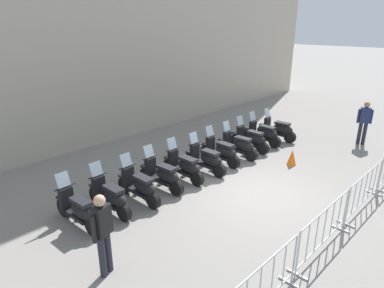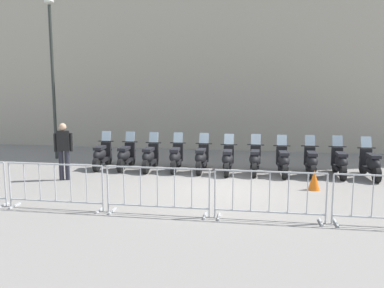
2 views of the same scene
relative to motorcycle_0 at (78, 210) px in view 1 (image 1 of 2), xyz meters
The scene contains 17 objects.
ground_plane 4.91m from the motorcycle_0, 33.48° to the right, with size 120.00×120.00×0.00m, color gray.
motorcycle_0 is the anchor object (origin of this frame).
motorcycle_1 0.88m from the motorcycle_0, ahead, with size 0.57×1.73×1.24m.
motorcycle_2 1.76m from the motorcycle_0, ahead, with size 0.59×1.72×1.24m.
motorcycle_3 2.64m from the motorcycle_0, ahead, with size 0.56×1.73×1.24m.
motorcycle_4 3.51m from the motorcycle_0, ahead, with size 0.61×1.72×1.24m.
motorcycle_5 4.39m from the motorcycle_0, ahead, with size 0.58×1.72×1.24m.
motorcycle_6 5.27m from the motorcycle_0, ahead, with size 0.62×1.72×1.24m.
motorcycle_7 6.15m from the motorcycle_0, ahead, with size 0.56×1.73×1.24m.
motorcycle_8 7.02m from the motorcycle_0, ahead, with size 0.62×1.72×1.24m.
motorcycle_9 7.90m from the motorcycle_0, ahead, with size 0.61×1.72×1.24m.
motorcycle_10 8.79m from the motorcycle_0, ahead, with size 0.56×1.73×1.24m.
barrier_segment_2 5.57m from the motorcycle_0, 62.43° to the right, with size 2.32×0.71×1.07m.
barrier_segment_3 7.23m from the motorcycle_0, 46.48° to the right, with size 2.32×0.71×1.07m.
officer_near_row_end 11.03m from the motorcycle_0, 21.82° to the right, with size 0.33×0.52×1.73m.
officer_mid_plaza 1.97m from the motorcycle_0, 110.38° to the right, with size 0.54×0.30×1.73m.
traffic_cone 7.12m from the motorcycle_0, 22.07° to the right, with size 0.32×0.32×0.55m, color orange.
Camera 1 is at (-8.00, -3.65, 4.70)m, focal length 31.54 mm.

